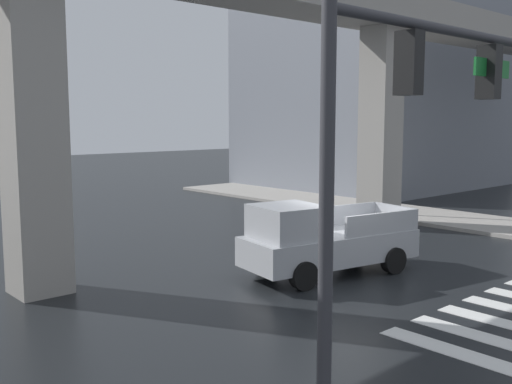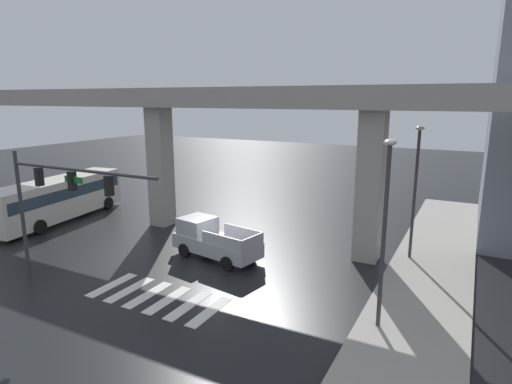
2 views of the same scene
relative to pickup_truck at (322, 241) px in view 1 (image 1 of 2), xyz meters
The scene contains 6 objects.
ground_plane 1.18m from the pickup_truck, 36.34° to the right, with size 120.00×120.00×0.00m, color black.
elevated_overpass 7.86m from the pickup_truck, 81.84° to the left, with size 50.01×2.50×9.23m.
sidewalk_east 11.06m from the pickup_truck, ahead, with size 4.00×36.00×0.15m, color #9E9991.
pickup_truck is the anchor object (origin of this frame).
traffic_signal_mast 8.32m from the pickup_truck, 124.42° to the right, with size 8.69×0.32×6.20m.
street_lamp_mid_block 11.33m from the pickup_truck, 25.61° to the left, with size 0.44×0.70×7.24m.
Camera 1 is at (-12.56, -10.32, 4.33)m, focal length 40.96 mm.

